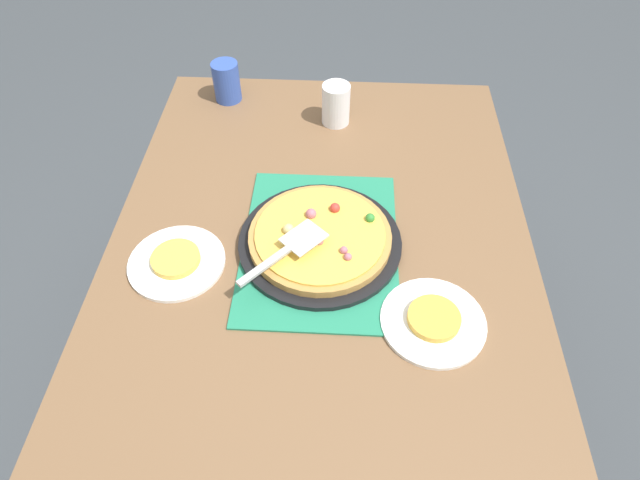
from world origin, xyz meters
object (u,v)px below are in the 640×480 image
object	(u,v)px
served_slice_right	(176,259)
served_slice_left	(434,318)
pizza_pan	(320,242)
cup_far	(336,104)
plate_near_left	(433,322)
cup_near	(227,82)
pizza_server	(288,249)
pizza	(320,236)
plate_far_right	(177,262)

from	to	relation	value
served_slice_right	served_slice_left	bearing A→B (deg)	-102.77
pizza_pan	cup_far	bearing A→B (deg)	-2.37
plate_near_left	cup_far	bearing A→B (deg)	18.24
cup_far	cup_near	bearing A→B (deg)	73.31
pizza_server	pizza_pan	bearing A→B (deg)	-42.59
pizza_pan	pizza	distance (m)	0.02
pizza_pan	cup_far	size ratio (longest dim) A/B	3.17
pizza_pan	plate_far_right	world-z (taller)	pizza_pan
plate_far_right	served_slice_left	bearing A→B (deg)	-102.77
served_slice_left	served_slice_right	distance (m)	0.58
pizza	cup_far	size ratio (longest dim) A/B	2.75
pizza	plate_far_right	bearing A→B (deg)	102.62
plate_near_left	cup_far	distance (m)	0.72
served_slice_right	plate_far_right	bearing A→B (deg)	0.00
pizza_server	served_slice_left	bearing A→B (deg)	-112.37
plate_far_right	cup_near	size ratio (longest dim) A/B	1.83
served_slice_left	pizza_server	xyz separation A→B (m)	(0.13, 0.31, 0.05)
cup_near	plate_near_left	bearing A→B (deg)	-144.57
pizza_server	served_slice_right	bearing A→B (deg)	89.91
pizza_pan	cup_far	xyz separation A→B (m)	(0.48, -0.02, 0.05)
served_slice_right	cup_far	distance (m)	0.65
plate_near_left	cup_far	size ratio (longest dim) A/B	1.83
pizza_pan	cup_near	xyz separation A→B (m)	(0.58, 0.31, 0.05)
cup_far	plate_near_left	bearing A→B (deg)	-161.76
cup_far	pizza_server	distance (m)	0.56
plate_far_right	pizza_server	size ratio (longest dim) A/B	1.11
plate_near_left	plate_far_right	distance (m)	0.58
pizza_server	pizza	bearing A→B (deg)	-42.38
pizza	cup_near	xyz separation A→B (m)	(0.58, 0.31, 0.03)
plate_near_left	plate_far_right	size ratio (longest dim) A/B	1.00
pizza	plate_far_right	size ratio (longest dim) A/B	1.50
served_slice_left	cup_far	size ratio (longest dim) A/B	0.92
plate_far_right	served_slice_left	distance (m)	0.58
pizza	served_slice_right	xyz separation A→B (m)	(-0.07, 0.32, -0.02)
plate_near_left	served_slice_left	xyz separation A→B (m)	(0.00, -0.00, 0.01)
pizza	served_slice_left	world-z (taller)	pizza
plate_far_right	served_slice_right	distance (m)	0.01
plate_far_right	cup_far	distance (m)	0.66
pizza_server	plate_far_right	bearing A→B (deg)	89.91
served_slice_left	cup_far	world-z (taller)	cup_far
pizza_pan	cup_near	size ratio (longest dim) A/B	3.17
served_slice_right	cup_near	distance (m)	0.66
served_slice_left	cup_near	world-z (taller)	cup_near
plate_near_left	served_slice_right	world-z (taller)	served_slice_right
cup_far	pizza_server	xyz separation A→B (m)	(-0.56, 0.09, 0.01)
pizza	cup_near	size ratio (longest dim) A/B	2.75
plate_near_left	pizza_server	size ratio (longest dim) A/B	1.11
plate_near_left	plate_far_right	bearing A→B (deg)	77.23
pizza_server	plate_near_left	bearing A→B (deg)	-112.37
served_slice_right	cup_far	bearing A→B (deg)	-31.63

